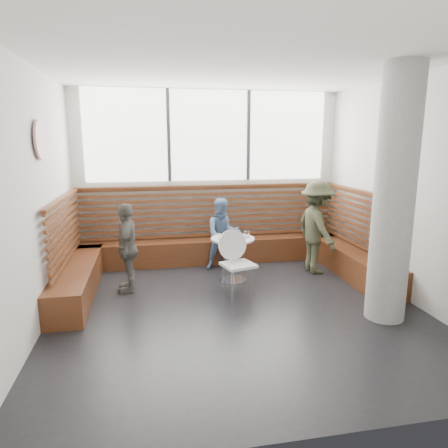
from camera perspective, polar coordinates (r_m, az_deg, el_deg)
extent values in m
cube|color=silver|center=(5.21, 2.06, 4.24)|extent=(5.00, 5.00, 3.20)
cube|color=black|center=(5.65, 1.94, -12.03)|extent=(5.00, 5.00, 0.01)
cube|color=white|center=(5.25, 2.20, 21.80)|extent=(5.00, 5.00, 0.01)
cube|color=white|center=(7.60, -2.14, 12.49)|extent=(4.50, 0.02, 1.65)
cube|color=#3F3F42|center=(7.51, -7.92, 12.40)|extent=(0.06, 0.04, 1.65)
cube|color=#3F3F42|center=(7.73, 3.52, 12.46)|extent=(0.06, 0.04, 1.65)
cube|color=#4C2613|center=(7.66, -1.75, -3.79)|extent=(5.00, 0.50, 0.45)
cube|color=#4C2613|center=(6.71, -19.81, -6.80)|extent=(0.50, 2.50, 0.45)
cube|color=#4C2613|center=(7.44, 16.97, -4.79)|extent=(0.50, 2.50, 0.45)
cube|color=#512814|center=(7.66, -1.99, 1.78)|extent=(4.88, 0.08, 0.98)
cube|color=#512814|center=(6.55, -21.71, -0.80)|extent=(0.08, 2.38, 0.98)
cube|color=#512814|center=(7.35, 18.48, 0.74)|extent=(0.08, 2.38, 0.98)
cylinder|color=gray|center=(5.40, 23.12, 3.56)|extent=(0.50, 0.50, 3.20)
cylinder|color=white|center=(5.59, -24.81, 10.89)|extent=(0.03, 0.50, 0.50)
cylinder|color=silver|center=(6.71, 1.24, -7.99)|extent=(0.45, 0.45, 0.02)
cylinder|color=silver|center=(6.60, 1.25, -5.10)|extent=(0.07, 0.07, 0.70)
cylinder|color=#B7B7BA|center=(6.50, 1.26, -2.14)|extent=(0.71, 0.71, 0.03)
cube|color=white|center=(5.96, 2.06, -5.87)|extent=(0.45, 0.42, 0.04)
cylinder|color=white|center=(6.06, 1.67, -2.95)|extent=(0.47, 0.11, 0.46)
cylinder|color=silver|center=(5.85, 0.65, -8.77)|extent=(0.02, 0.02, 0.46)
cylinder|color=silver|center=(5.93, 4.10, -8.52)|extent=(0.02, 0.02, 0.46)
cylinder|color=silver|center=(6.15, 0.05, -7.74)|extent=(0.02, 0.02, 0.46)
cylinder|color=silver|center=(6.22, 3.35, -7.52)|extent=(0.02, 0.02, 0.46)
imported|color=#3F422C|center=(7.13, 13.11, -0.46)|extent=(0.69, 1.09, 1.62)
imported|color=#6281AB|center=(7.16, -0.15, -1.45)|extent=(0.64, 0.50, 1.29)
imported|color=#615D58|center=(6.27, -13.65, -3.29)|extent=(0.36, 0.81, 1.37)
cylinder|color=white|center=(6.56, 0.36, -1.81)|extent=(0.20, 0.20, 0.01)
cylinder|color=white|center=(6.63, 1.56, -1.67)|extent=(0.21, 0.21, 0.01)
cylinder|color=white|center=(6.38, -0.52, -1.75)|extent=(0.07, 0.07, 0.12)
cylinder|color=white|center=(6.48, 1.29, -1.50)|extent=(0.08, 0.08, 0.12)
cylinder|color=white|center=(6.56, 3.30, -1.37)|extent=(0.07, 0.07, 0.12)
cube|color=#A5C64C|center=(6.29, 1.87, -2.47)|extent=(0.21, 0.17, 0.00)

